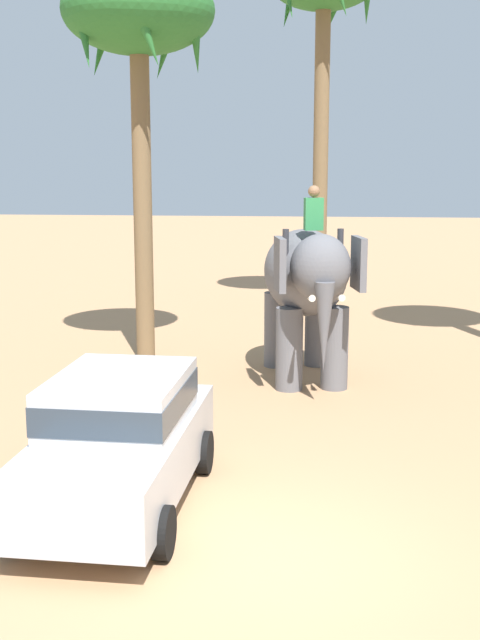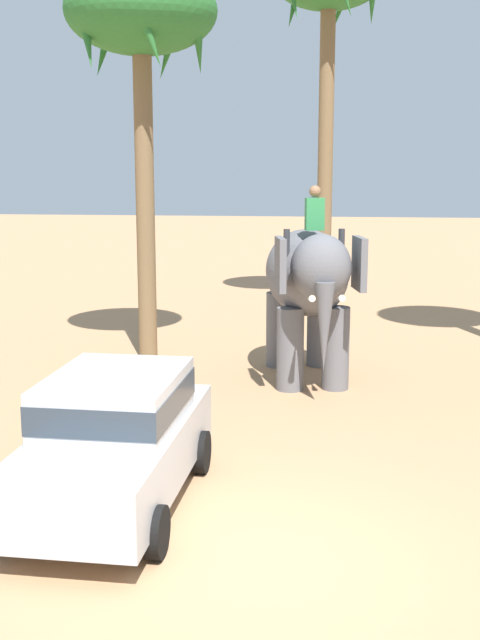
% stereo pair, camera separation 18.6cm
% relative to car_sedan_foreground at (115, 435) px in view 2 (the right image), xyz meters
% --- Properties ---
extents(ground_plane, '(120.00, 120.00, 0.00)m').
position_rel_car_sedan_foreground_xyz_m(ground_plane, '(1.93, -1.26, -0.93)').
color(ground_plane, tan).
extents(car_sedan_foreground, '(1.96, 4.14, 1.70)m').
position_rel_car_sedan_foreground_xyz_m(car_sedan_foreground, '(0.00, 0.00, 0.00)').
color(car_sedan_foreground, '#B7BABF').
rests_on(car_sedan_foreground, ground).
extents(elephant_with_mahout, '(2.23, 4.00, 3.88)m').
position_rel_car_sedan_foreground_xyz_m(elephant_with_mahout, '(2.15, 6.40, 1.06)').
color(elephant_with_mahout, slate).
rests_on(elephant_with_mahout, ground).
extents(palm_tree_left_of_road, '(3.20, 3.20, 8.31)m').
position_rel_car_sedan_foreground_xyz_m(palm_tree_left_of_road, '(-1.48, 7.94, 6.23)').
color(palm_tree_left_of_road, brown).
rests_on(palm_tree_left_of_road, ground).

